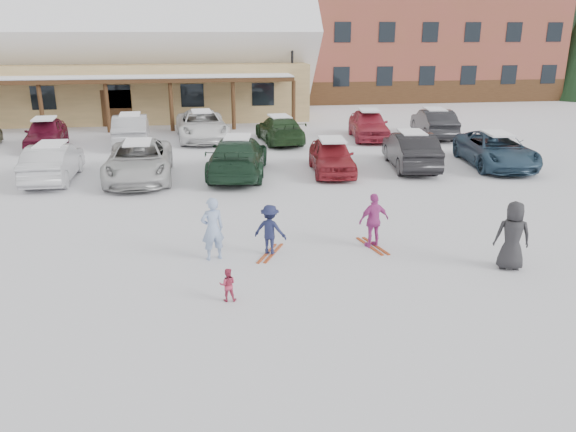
{
  "coord_description": "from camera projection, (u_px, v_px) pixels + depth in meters",
  "views": [
    {
      "loc": [
        -1.76,
        -12.78,
        5.61
      ],
      "look_at": [
        0.3,
        1.0,
        1.0
      ],
      "focal_mm": 35.0,
      "sensor_mm": 36.0,
      "label": 1
    }
  ],
  "objects": [
    {
      "name": "parked_car_9",
      "position": [
        131.0,
        130.0,
        28.77
      ],
      "size": [
        1.99,
        4.88,
        1.57
      ],
      "primitive_type": "imported",
      "rotation": [
        0.0,
        0.0,
        3.21
      ],
      "color": "#A2A2A7",
      "rests_on": "ground"
    },
    {
      "name": "parked_car_2",
      "position": [
        139.0,
        161.0,
        22.06
      ],
      "size": [
        2.65,
        5.47,
        1.5
      ],
      "primitive_type": "imported",
      "rotation": [
        0.0,
        0.0,
        0.03
      ],
      "color": "silver",
      "rests_on": "ground"
    },
    {
      "name": "parked_car_5",
      "position": [
        411.0,
        150.0,
        23.91
      ],
      "size": [
        2.23,
        4.86,
        1.54
      ],
      "primitive_type": "imported",
      "rotation": [
        0.0,
        0.0,
        3.01
      ],
      "color": "black",
      "rests_on": "ground"
    },
    {
      "name": "conifer_3",
      "position": [
        281.0,
        36.0,
        54.56
      ],
      "size": [
        3.96,
        3.96,
        9.18
      ],
      "color": "black",
      "rests_on": "ground"
    },
    {
      "name": "lamp_post",
      "position": [
        292.0,
        62.0,
        36.3
      ],
      "size": [
        0.5,
        0.25,
        6.59
      ],
      "color": "black",
      "rests_on": "ground"
    },
    {
      "name": "bystander_dark",
      "position": [
        513.0,
        236.0,
        13.67
      ],
      "size": [
        0.97,
        0.78,
        1.72
      ],
      "primitive_type": "imported",
      "rotation": [
        0.0,
        0.0,
        2.82
      ],
      "color": "#252527",
      "rests_on": "ground"
    },
    {
      "name": "parked_car_1",
      "position": [
        53.0,
        162.0,
        21.84
      ],
      "size": [
        1.6,
        4.47,
        1.47
      ],
      "primitive_type": "imported",
      "rotation": [
        0.0,
        0.0,
        3.15
      ],
      "color": "#B5B5B9",
      "rests_on": "ground"
    },
    {
      "name": "parked_car_13",
      "position": [
        434.0,
        123.0,
        30.93
      ],
      "size": [
        2.24,
        4.83,
        1.53
      ],
      "primitive_type": "imported",
      "rotation": [
        0.0,
        0.0,
        3.0
      ],
      "color": "black",
      "rests_on": "ground"
    },
    {
      "name": "parked_car_11",
      "position": [
        280.0,
        129.0,
        29.39
      ],
      "size": [
        2.34,
        4.92,
        1.39
      ],
      "primitive_type": "imported",
      "rotation": [
        0.0,
        0.0,
        3.23
      ],
      "color": "#213C1E",
      "rests_on": "ground"
    },
    {
      "name": "skis_child_navy",
      "position": [
        270.0,
        253.0,
        14.84
      ],
      "size": [
        0.79,
        1.35,
        0.03
      ],
      "primitive_type": "cube",
      "rotation": [
        0.0,
        0.0,
        2.69
      ],
      "color": "#9D3A16",
      "rests_on": "ground"
    },
    {
      "name": "child_navy",
      "position": [
        270.0,
        230.0,
        14.63
      ],
      "size": [
        1.0,
        0.83,
        1.35
      ],
      "primitive_type": "imported",
      "rotation": [
        0.0,
        0.0,
        2.69
      ],
      "color": "#1A1E41",
      "rests_on": "ground"
    },
    {
      "name": "parked_car_10",
      "position": [
        202.0,
        125.0,
        30.1
      ],
      "size": [
        2.99,
        5.75,
        1.55
      ],
      "primitive_type": "imported",
      "rotation": [
        0.0,
        0.0,
        0.08
      ],
      "color": "white",
      "rests_on": "ground"
    },
    {
      "name": "adult_skier",
      "position": [
        213.0,
        229.0,
        14.25
      ],
      "size": [
        0.69,
        0.55,
        1.65
      ],
      "primitive_type": "imported",
      "rotation": [
        0.0,
        0.0,
        3.43
      ],
      "color": "#8CA3CC",
      "rests_on": "ground"
    },
    {
      "name": "parked_car_8",
      "position": [
        46.0,
        133.0,
        27.99
      ],
      "size": [
        2.16,
        4.51,
        1.49
      ],
      "primitive_type": "imported",
      "rotation": [
        0.0,
        0.0,
        0.1
      ],
      "color": "maroon",
      "rests_on": "ground"
    },
    {
      "name": "skis_child_magenta",
      "position": [
        373.0,
        246.0,
        15.34
      ],
      "size": [
        0.51,
        1.41,
        0.03
      ],
      "primitive_type": "cube",
      "rotation": [
        0.0,
        0.0,
        3.37
      ],
      "color": "#9D3A16",
      "rests_on": "ground"
    },
    {
      "name": "parked_car_3",
      "position": [
        238.0,
        156.0,
        22.65
      ],
      "size": [
        3.0,
        5.69,
        1.57
      ],
      "primitive_type": "imported",
      "rotation": [
        0.0,
        0.0,
        2.99
      ],
      "color": "#1A3624",
      "rests_on": "ground"
    },
    {
      "name": "child_magenta",
      "position": [
        374.0,
        220.0,
        15.11
      ],
      "size": [
        0.94,
        0.56,
        1.5
      ],
      "primitive_type": "imported",
      "rotation": [
        0.0,
        0.0,
        3.37
      ],
      "color": "#B63C90",
      "rests_on": "ground"
    },
    {
      "name": "parked_car_6",
      "position": [
        496.0,
        150.0,
        24.21
      ],
      "size": [
        3.01,
        5.44,
        1.44
      ],
      "primitive_type": "imported",
      "rotation": [
        0.0,
        0.0,
        -0.12
      ],
      "color": "#2B455C",
      "rests_on": "ground"
    },
    {
      "name": "ground",
      "position": [
        282.0,
        267.0,
        14.01
      ],
      "size": [
        160.0,
        160.0,
        0.0
      ],
      "primitive_type": "plane",
      "color": "silver",
      "rests_on": "ground"
    },
    {
      "name": "parked_car_12",
      "position": [
        369.0,
        125.0,
        30.36
      ],
      "size": [
        2.39,
        4.76,
        1.56
      ],
      "primitive_type": "imported",
      "rotation": [
        0.0,
        0.0,
        -0.12
      ],
      "color": "#AF2D41",
      "rests_on": "ground"
    },
    {
      "name": "toddler_red",
      "position": [
        228.0,
        285.0,
        12.16
      ],
      "size": [
        0.39,
        0.31,
        0.76
      ],
      "primitive_type": "imported",
      "rotation": [
        0.0,
        0.0,
        3.07
      ],
      "color": "#B43251",
      "rests_on": "ground"
    },
    {
      "name": "day_lodge",
      "position": [
        92.0,
        57.0,
        37.76
      ],
      "size": [
        29.12,
        12.5,
        10.38
      ],
      "color": "tan",
      "rests_on": "ground"
    },
    {
      "name": "parked_car_4",
      "position": [
        332.0,
        156.0,
        23.08
      ],
      "size": [
        1.98,
        4.23,
        1.4
      ],
      "primitive_type": "imported",
      "rotation": [
        0.0,
        0.0,
        -0.08
      ],
      "color": "maroon",
      "rests_on": "ground"
    },
    {
      "name": "conifer_4",
      "position": [
        537.0,
        21.0,
        59.92
      ],
      "size": [
        5.06,
        5.06,
        11.73
      ],
      "color": "black",
      "rests_on": "ground"
    }
  ]
}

